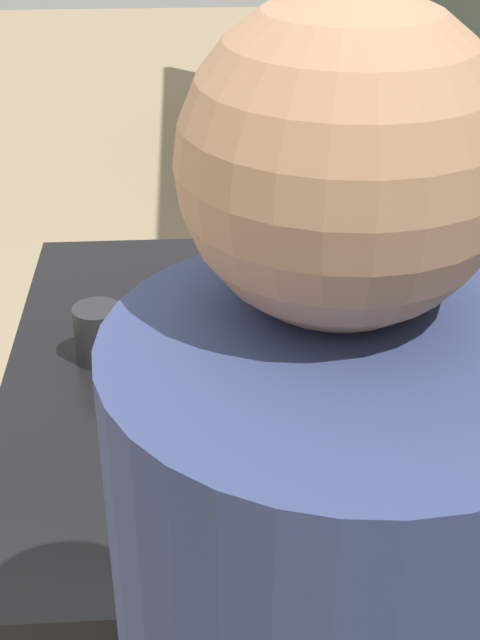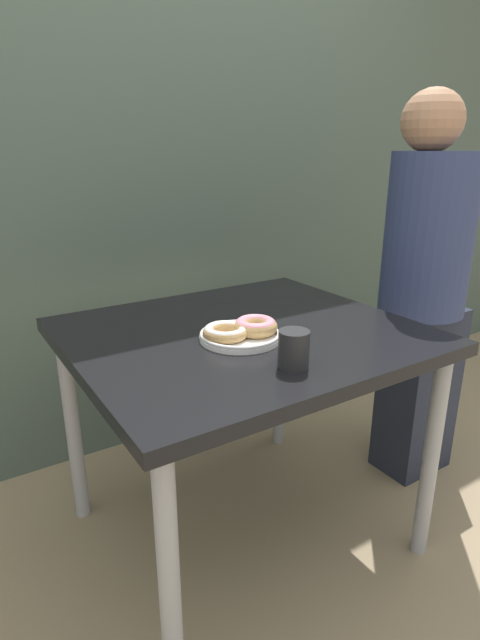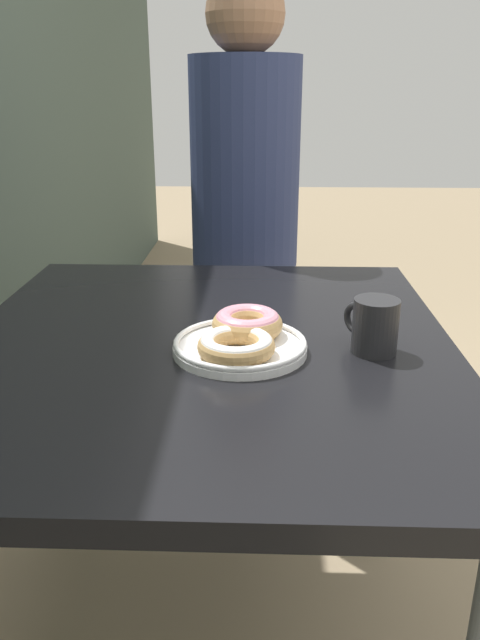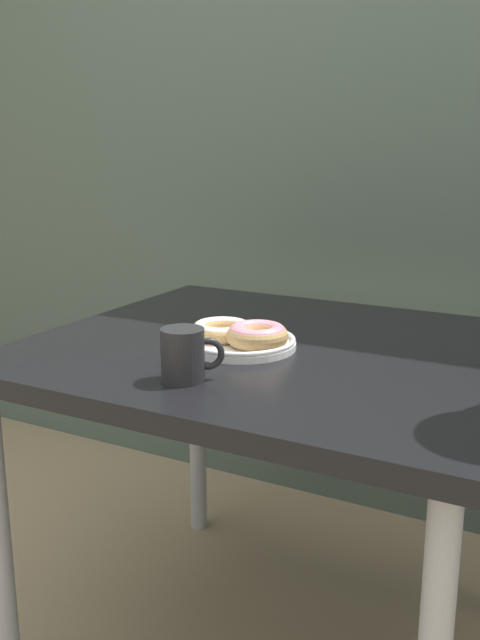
# 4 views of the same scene
# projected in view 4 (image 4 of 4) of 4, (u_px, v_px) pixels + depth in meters

# --- Properties ---
(wall_back) EXTENTS (8.00, 0.05, 2.60)m
(wall_back) POSITION_uv_depth(u_px,v_px,m) (397.00, 97.00, 2.05)
(wall_back) COLOR #47564C
(wall_back) RESTS_ON ground_plane
(dining_table) EXTENTS (1.02, 0.91, 0.76)m
(dining_table) POSITION_uv_depth(u_px,v_px,m) (277.00, 380.00, 1.54)
(dining_table) COLOR black
(dining_table) RESTS_ON ground_plane
(donut_plate) EXTENTS (0.25, 0.23, 0.06)m
(donut_plate) POSITION_uv_depth(u_px,v_px,m) (240.00, 336.00, 1.47)
(donut_plate) COLOR white
(donut_plate) RESTS_ON dining_table
(coffee_mug) EXTENTS (0.10, 0.09, 0.10)m
(coffee_mug) POSITION_uv_depth(u_px,v_px,m) (184.00, 354.00, 1.27)
(coffee_mug) COLOR #232326
(coffee_mug) RESTS_ON dining_table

